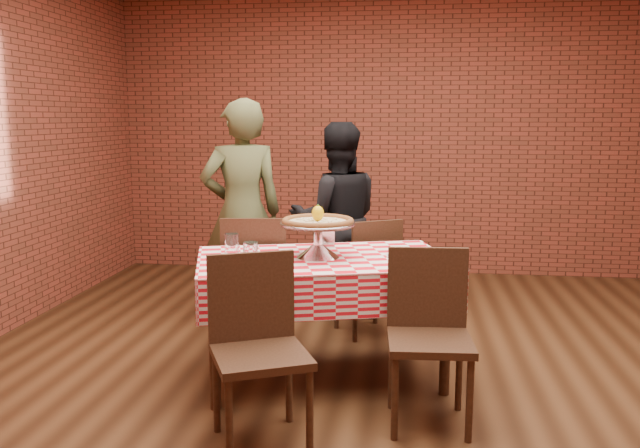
# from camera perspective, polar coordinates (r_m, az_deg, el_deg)

# --- Properties ---
(ground) EXTENTS (6.00, 6.00, 0.00)m
(ground) POSITION_cam_1_polar(r_m,az_deg,el_deg) (4.11, 4.50, -13.61)
(ground) COLOR black
(ground) RESTS_ON ground
(back_wall) EXTENTS (5.50, 0.00, 5.50)m
(back_wall) POSITION_cam_1_polar(r_m,az_deg,el_deg) (6.79, 5.94, 7.97)
(back_wall) COLOR brown
(back_wall) RESTS_ON ground
(table) EXTENTS (1.66, 1.25, 0.75)m
(table) POSITION_cam_1_polar(r_m,az_deg,el_deg) (4.08, 0.27, -8.13)
(table) COLOR #3D2618
(table) RESTS_ON ground
(tablecloth) EXTENTS (1.70, 1.29, 0.25)m
(tablecloth) POSITION_cam_1_polar(r_m,az_deg,el_deg) (4.02, 0.27, -4.64)
(tablecloth) COLOR red
(tablecloth) RESTS_ON table
(pizza_stand) EXTENTS (0.59, 0.59, 0.21)m
(pizza_stand) POSITION_cam_1_polar(r_m,az_deg,el_deg) (3.97, -0.18, -1.41)
(pizza_stand) COLOR silver
(pizza_stand) RESTS_ON tablecloth
(pizza) EXTENTS (0.55, 0.55, 0.03)m
(pizza) POSITION_cam_1_polar(r_m,az_deg,el_deg) (3.95, -0.18, 0.15)
(pizza) COLOR beige
(pizza) RESTS_ON pizza_stand
(lemon) EXTENTS (0.09, 0.09, 0.09)m
(lemon) POSITION_cam_1_polar(r_m,az_deg,el_deg) (3.94, -0.19, 0.92)
(lemon) COLOR yellow
(lemon) RESTS_ON pizza
(water_glass_left) EXTENTS (0.10, 0.10, 0.13)m
(water_glass_left) POSITION_cam_1_polar(r_m,az_deg,el_deg) (3.78, -5.99, -2.56)
(water_glass_left) COLOR white
(water_glass_left) RESTS_ON tablecloth
(water_glass_right) EXTENTS (0.10, 0.10, 0.13)m
(water_glass_right) POSITION_cam_1_polar(r_m,az_deg,el_deg) (4.07, -7.60, -1.76)
(water_glass_right) COLOR white
(water_glass_right) RESTS_ON tablecloth
(side_plate) EXTENTS (0.19, 0.19, 0.01)m
(side_plate) POSITION_cam_1_polar(r_m,az_deg,el_deg) (4.02, 6.76, -2.74)
(side_plate) COLOR white
(side_plate) RESTS_ON tablecloth
(sweetener_packet_a) EXTENTS (0.06, 0.05, 0.00)m
(sweetener_packet_a) POSITION_cam_1_polar(r_m,az_deg,el_deg) (3.92, 8.61, -3.16)
(sweetener_packet_a) COLOR white
(sweetener_packet_a) RESTS_ON tablecloth
(sweetener_packet_b) EXTENTS (0.05, 0.04, 0.00)m
(sweetener_packet_b) POSITION_cam_1_polar(r_m,az_deg,el_deg) (3.98, 8.73, -2.95)
(sweetener_packet_b) COLOR white
(sweetener_packet_b) RESTS_ON tablecloth
(condiment_caddy) EXTENTS (0.11, 0.10, 0.13)m
(condiment_caddy) POSITION_cam_1_polar(r_m,az_deg,el_deg) (4.28, 0.57, -1.11)
(condiment_caddy) COLOR silver
(condiment_caddy) RESTS_ON tablecloth
(chair_near_left) EXTENTS (0.58, 0.58, 0.92)m
(chair_near_left) POSITION_cam_1_polar(r_m,az_deg,el_deg) (3.27, -5.14, -11.09)
(chair_near_left) COLOR #3D2618
(chair_near_left) RESTS_ON ground
(chair_near_right) EXTENTS (0.45, 0.45, 0.91)m
(chair_near_right) POSITION_cam_1_polar(r_m,az_deg,el_deg) (3.50, 9.43, -9.93)
(chair_near_right) COLOR #3D2618
(chair_near_right) RESTS_ON ground
(chair_far_left) EXTENTS (0.50, 0.50, 0.92)m
(chair_far_left) POSITION_cam_1_polar(r_m,az_deg,el_deg) (4.73, -5.51, -4.68)
(chair_far_left) COLOR #3D2618
(chair_far_left) RESTS_ON ground
(chair_far_right) EXTENTS (0.53, 0.53, 0.87)m
(chair_far_right) POSITION_cam_1_polar(r_m,az_deg,el_deg) (4.91, 3.99, -4.45)
(chair_far_right) COLOR #3D2618
(chair_far_right) RESTS_ON ground
(diner_olive) EXTENTS (0.74, 0.63, 1.73)m
(diner_olive) POSITION_cam_1_polar(r_m,az_deg,el_deg) (5.12, -6.73, 0.98)
(diner_olive) COLOR #474C2C
(diner_olive) RESTS_ON ground
(diner_black) EXTENTS (0.87, 0.74, 1.55)m
(diner_black) POSITION_cam_1_polar(r_m,az_deg,el_deg) (5.30, 1.43, 0.36)
(diner_black) COLOR black
(diner_black) RESTS_ON ground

